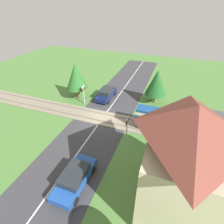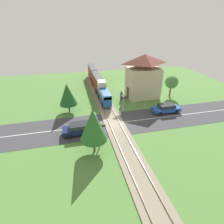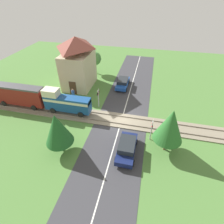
# 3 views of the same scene
# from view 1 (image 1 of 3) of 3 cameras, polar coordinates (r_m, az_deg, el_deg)

# --- Properties ---
(ground_plane) EXTENTS (60.00, 60.00, 0.00)m
(ground_plane) POSITION_cam_1_polar(r_m,az_deg,el_deg) (21.00, -3.12, -2.11)
(ground_plane) COLOR #4C7A38
(road_surface) EXTENTS (48.00, 6.40, 0.02)m
(road_surface) POSITION_cam_1_polar(r_m,az_deg,el_deg) (21.00, -3.12, -2.09)
(road_surface) COLOR #38383D
(road_surface) RESTS_ON ground_plane
(track_bed) EXTENTS (2.80, 48.00, 0.24)m
(track_bed) POSITION_cam_1_polar(r_m,az_deg,el_deg) (20.97, -3.13, -1.96)
(track_bed) COLOR gray
(track_bed) RESTS_ON ground_plane
(car_near_crossing) EXTENTS (4.23, 1.90, 1.46)m
(car_near_crossing) POSITION_cam_1_polar(r_m,az_deg,el_deg) (24.93, -1.89, 6.07)
(car_near_crossing) COLOR #141E4C
(car_near_crossing) RESTS_ON ground_plane
(car_far_side) EXTENTS (4.34, 1.91, 1.37)m
(car_far_side) POSITION_cam_1_polar(r_m,az_deg,el_deg) (14.40, -12.11, -20.17)
(car_far_side) COLOR #1E4CA8
(car_far_side) RESTS_ON ground_plane
(crossing_signal_west_approach) EXTENTS (0.90, 0.18, 2.71)m
(crossing_signal_west_approach) POSITION_cam_1_polar(r_m,az_deg,el_deg) (23.41, -9.30, 6.45)
(crossing_signal_west_approach) COLOR #B7B7B7
(crossing_signal_west_approach) RESTS_ON ground_plane
(crossing_signal_east_approach) EXTENTS (0.90, 0.18, 2.71)m
(crossing_signal_east_approach) POSITION_cam_1_polar(r_m,az_deg,el_deg) (17.15, 4.94, -4.13)
(crossing_signal_east_approach) COLOR #B7B7B7
(crossing_signal_east_approach) RESTS_ON ground_plane
(station_building) EXTENTS (6.10, 4.48, 7.85)m
(station_building) POSITION_cam_1_polar(r_m,az_deg,el_deg) (11.67, 21.66, -15.21)
(station_building) COLOR #C6B793
(station_building) RESTS_ON ground_plane
(pedestrian_by_station) EXTENTS (0.43, 0.43, 1.75)m
(pedestrian_by_station) POSITION_cam_1_polar(r_m,az_deg,el_deg) (16.76, 17.88, -11.36)
(pedestrian_by_station) COLOR #2D4C8E
(pedestrian_by_station) RESTS_ON ground_plane
(tree_roadside_hedge) EXTENTS (2.76, 2.76, 4.62)m
(tree_roadside_hedge) POSITION_cam_1_polar(r_m,az_deg,el_deg) (23.61, 14.35, 9.30)
(tree_roadside_hedge) COLOR brown
(tree_roadside_hedge) RESTS_ON ground_plane
(tree_beyond_track) EXTENTS (2.89, 2.89, 5.08)m
(tree_beyond_track) POSITION_cam_1_polar(r_m,az_deg,el_deg) (24.39, -11.64, 11.39)
(tree_beyond_track) COLOR brown
(tree_beyond_track) RESTS_ON ground_plane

